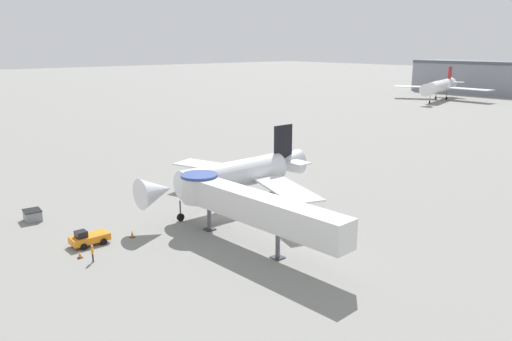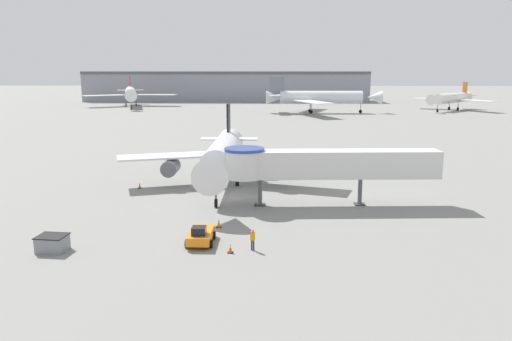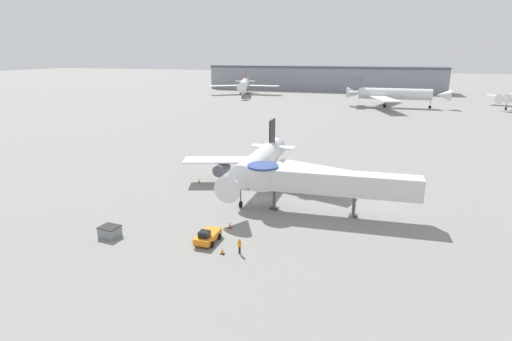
{
  "view_description": "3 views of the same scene",
  "coord_description": "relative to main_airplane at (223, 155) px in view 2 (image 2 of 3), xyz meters",
  "views": [
    {
      "loc": [
        46.11,
        -32.9,
        19.93
      ],
      "look_at": [
        2.91,
        4.07,
        5.5
      ],
      "focal_mm": 35.0,
      "sensor_mm": 36.0,
      "label": 1
    },
    {
      "loc": [
        4.57,
        -53.31,
        13.85
      ],
      "look_at": [
        2.78,
        2.39,
        2.6
      ],
      "focal_mm": 35.0,
      "sensor_mm": 36.0,
      "label": 2
    },
    {
      "loc": [
        16.09,
        -51.89,
        20.38
      ],
      "look_at": [
        -1.0,
        2.61,
        3.41
      ],
      "focal_mm": 28.0,
      "sensor_mm": 36.0,
      "label": 3
    }
  ],
  "objects": [
    {
      "name": "ground_plane",
      "position": [
        1.15,
        -4.34,
        -4.05
      ],
      "size": [
        800.0,
        800.0,
        0.0
      ],
      "primitive_type": "plane",
      "color": "gray"
    },
    {
      "name": "main_airplane",
      "position": [
        0.0,
        0.0,
        0.0
      ],
      "size": [
        26.43,
        24.15,
        9.56
      ],
      "rotation": [
        0.0,
        0.0,
        0.0
      ],
      "color": "silver",
      "rests_on": "ground_plane"
    },
    {
      "name": "jet_bridge",
      "position": [
        10.47,
        -7.1,
        0.33
      ],
      "size": [
        22.15,
        4.48,
        6.06
      ],
      "rotation": [
        0.0,
        0.0,
        0.06
      ],
      "color": "silver",
      "rests_on": "ground_plane"
    },
    {
      "name": "pushback_tug_orange",
      "position": [
        -0.03,
        -19.27,
        -3.32
      ],
      "size": [
        2.19,
        3.8,
        1.66
      ],
      "rotation": [
        0.0,
        0.0,
        0.0
      ],
      "color": "orange",
      "rests_on": "ground_plane"
    },
    {
      "name": "service_container_gray",
      "position": [
        -11.31,
        -21.33,
        -3.41
      ],
      "size": [
        2.37,
        2.05,
        1.26
      ],
      "rotation": [
        0.0,
        0.0,
        -0.1
      ],
      "color": "gray",
      "rests_on": "ground_plane"
    },
    {
      "name": "traffic_cone_near_nose",
      "position": [
        1.01,
        -14.98,
        -3.68
      ],
      "size": [
        0.47,
        0.47,
        0.77
      ],
      "color": "black",
      "rests_on": "ground_plane"
    },
    {
      "name": "traffic_cone_apron_front",
      "position": [
        2.57,
        -21.27,
        -3.7
      ],
      "size": [
        0.45,
        0.45,
        0.74
      ],
      "color": "black",
      "rests_on": "ground_plane"
    },
    {
      "name": "traffic_cone_port_wing",
      "position": [
        -10.04,
        -0.2,
        -3.71
      ],
      "size": [
        0.43,
        0.43,
        0.7
      ],
      "color": "black",
      "rests_on": "ground_plane"
    },
    {
      "name": "ground_crew_marshaller",
      "position": [
        4.27,
        -20.67,
        -3.05
      ],
      "size": [
        0.38,
        0.33,
        1.73
      ],
      "rotation": [
        0.0,
        0.0,
        5.77
      ],
      "color": "#1E2338",
      "rests_on": "ground_plane"
    },
    {
      "name": "background_jet_gray_tail",
      "position": [
        20.81,
        106.89,
        1.04
      ],
      "size": [
        37.7,
        42.74,
        11.67
      ],
      "rotation": [
        0.0,
        0.0,
        1.59
      ],
      "color": "silver",
      "rests_on": "ground_plane"
    },
    {
      "name": "background_jet_red_tail",
      "position": [
        -48.4,
        133.14,
        1.04
      ],
      "size": [
        34.45,
        36.31,
        11.66
      ],
      "rotation": [
        0.0,
        0.0,
        0.28
      ],
      "color": "white",
      "rests_on": "ground_plane"
    },
    {
      "name": "background_jet_orange_tail",
      "position": [
        68.09,
        118.74,
        0.23
      ],
      "size": [
        24.6,
        24.79,
        9.68
      ],
      "rotation": [
        0.0,
        0.0,
        -0.75
      ],
      "color": "white",
      "rests_on": "ground_plane"
    },
    {
      "name": "terminal_building",
      "position": [
        -15.02,
        170.66,
        2.59
      ],
      "size": [
        126.01,
        19.61,
        13.25
      ],
      "color": "gray",
      "rests_on": "ground_plane"
    }
  ]
}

